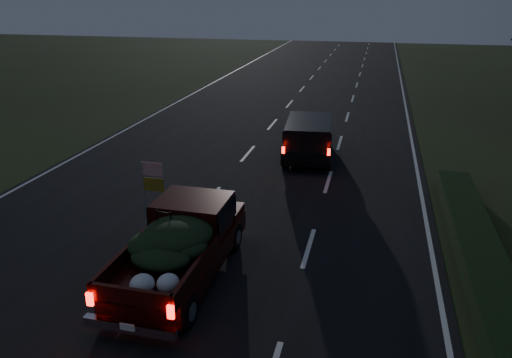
% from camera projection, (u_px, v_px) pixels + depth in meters
% --- Properties ---
extents(ground, '(120.00, 120.00, 0.00)m').
position_uv_depth(ground, '(142.00, 281.00, 11.72)').
color(ground, black).
rests_on(ground, ground).
extents(road_asphalt, '(14.00, 120.00, 0.02)m').
position_uv_depth(road_asphalt, '(142.00, 280.00, 11.72)').
color(road_asphalt, black).
rests_on(road_asphalt, ground).
extents(hedge_row, '(1.00, 10.00, 0.60)m').
position_uv_depth(hedge_row, '(477.00, 247.00, 12.63)').
color(hedge_row, black).
rests_on(hedge_row, ground).
extents(pickup_truck, '(1.90, 4.82, 2.52)m').
position_uv_depth(pickup_truck, '(181.00, 241.00, 11.58)').
color(pickup_truck, black).
rests_on(pickup_truck, ground).
extents(lead_suv, '(2.23, 4.55, 1.27)m').
position_uv_depth(lead_suv, '(309.00, 135.00, 20.04)').
color(lead_suv, black).
rests_on(lead_suv, ground).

